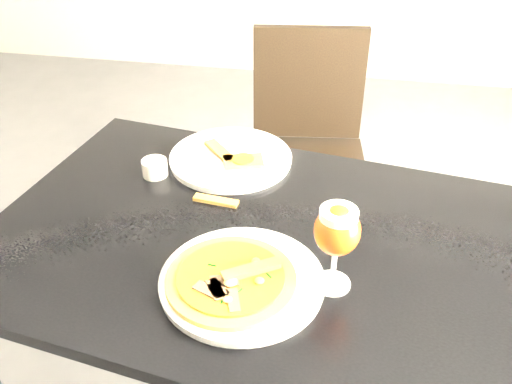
% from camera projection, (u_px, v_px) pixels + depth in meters
% --- Properties ---
extents(dining_table, '(1.31, 0.98, 0.75)m').
position_uv_depth(dining_table, '(260.00, 269.00, 1.30)').
color(dining_table, black).
rests_on(dining_table, ground).
extents(chair_far, '(0.47, 0.47, 0.91)m').
position_uv_depth(chair_far, '(307.00, 149.00, 2.07)').
color(chair_far, black).
rests_on(chair_far, ground).
extents(plate_main, '(0.32, 0.32, 0.02)m').
position_uv_depth(plate_main, '(242.00, 282.00, 1.12)').
color(plate_main, white).
rests_on(plate_main, dining_table).
extents(pizza, '(0.25, 0.25, 0.03)m').
position_uv_depth(pizza, '(231.00, 278.00, 1.10)').
color(pizza, olive).
rests_on(pizza, plate_main).
extents(plate_second, '(0.44, 0.44, 0.02)m').
position_uv_depth(plate_second, '(231.00, 158.00, 1.51)').
color(plate_second, white).
rests_on(plate_second, dining_table).
extents(crust_scraps, '(0.18, 0.14, 0.01)m').
position_uv_depth(crust_scraps, '(235.00, 158.00, 1.48)').
color(crust_scraps, olive).
rests_on(crust_scraps, plate_second).
extents(loose_crust, '(0.11, 0.04, 0.01)m').
position_uv_depth(loose_crust, '(216.00, 200.00, 1.35)').
color(loose_crust, olive).
rests_on(loose_crust, dining_table).
extents(sauce_cup, '(0.06, 0.06, 0.04)m').
position_uv_depth(sauce_cup, '(155.00, 167.00, 1.44)').
color(sauce_cup, beige).
rests_on(sauce_cup, dining_table).
extents(beer_glass, '(0.09, 0.09, 0.18)m').
position_uv_depth(beer_glass, '(337.00, 231.00, 1.05)').
color(beer_glass, silver).
rests_on(beer_glass, dining_table).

